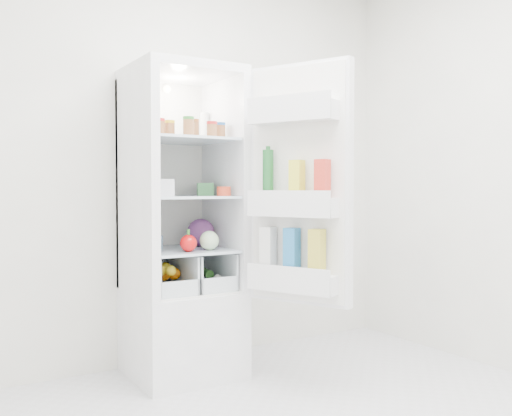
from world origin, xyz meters
TOP-DOWN VIEW (x-y plane):
  - room_walls at (0.00, 0.00)m, footprint 3.02×3.02m
  - refrigerator at (-0.20, 1.25)m, footprint 0.60×0.60m
  - shelf_low at (-0.20, 1.19)m, footprint 0.49×0.53m
  - shelf_mid at (-0.20, 1.19)m, footprint 0.49×0.53m
  - shelf_top at (-0.20, 1.19)m, footprint 0.49×0.53m
  - crisper_left at (-0.32, 1.19)m, footprint 0.23×0.46m
  - crisper_right at (-0.08, 1.19)m, footprint 0.23×0.46m
  - condiment_jars at (-0.22, 1.10)m, footprint 0.46×0.32m
  - squeeze_bottle at (0.01, 1.34)m, footprint 0.07×0.07m
  - tub_white at (-0.37, 1.12)m, footprint 0.19×0.19m
  - tin_red at (-0.02, 1.02)m, footprint 0.09×0.09m
  - foil_tray at (-0.35, 1.28)m, footprint 0.16×0.13m
  - tub_green at (-0.03, 1.24)m, footprint 0.14×0.16m
  - red_cabbage at (-0.05, 1.27)m, footprint 0.17×0.17m
  - bell_pepper at (-0.24, 1.03)m, footprint 0.10×0.10m
  - mushroom_bowl at (-0.36, 1.30)m, footprint 0.20×0.20m
  - salad_bag at (-0.10, 1.04)m, footprint 0.11×0.11m
  - citrus_pile at (-0.33, 1.15)m, footprint 0.20×0.31m
  - veg_pile at (-0.07, 1.18)m, footprint 0.16×0.30m
  - fridge_door at (0.23, 0.64)m, footprint 0.39×0.57m

SIDE VIEW (x-z plane):
  - veg_pile at x=-0.07m, z-range 0.51..0.61m
  - citrus_pile at x=-0.33m, z-range 0.51..0.67m
  - crisper_left at x=-0.32m, z-range 0.50..0.72m
  - crisper_right at x=-0.08m, z-range 0.50..0.72m
  - refrigerator at x=-0.20m, z-range -0.23..1.57m
  - shelf_low at x=-0.20m, z-range 0.73..0.75m
  - mushroom_bowl at x=-0.36m, z-range 0.75..0.82m
  - bell_pepper at x=-0.24m, z-range 0.75..0.84m
  - salad_bag at x=-0.10m, z-range 0.75..0.86m
  - red_cabbage at x=-0.05m, z-range 0.75..0.91m
  - shelf_mid at x=-0.20m, z-range 1.04..1.06m
  - foil_tray at x=-0.35m, z-range 1.06..1.09m
  - tin_red at x=-0.02m, z-range 1.06..1.11m
  - fridge_door at x=0.23m, z-range 0.44..1.74m
  - tub_green at x=-0.03m, z-range 1.06..1.13m
  - tub_white at x=-0.37m, z-range 1.06..1.15m
  - shelf_top at x=-0.20m, z-range 1.37..1.39m
  - condiment_jars at x=-0.22m, z-range 1.39..1.47m
  - squeeze_bottle at x=0.01m, z-range 1.39..1.57m
  - room_walls at x=0.00m, z-range 0.29..2.90m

